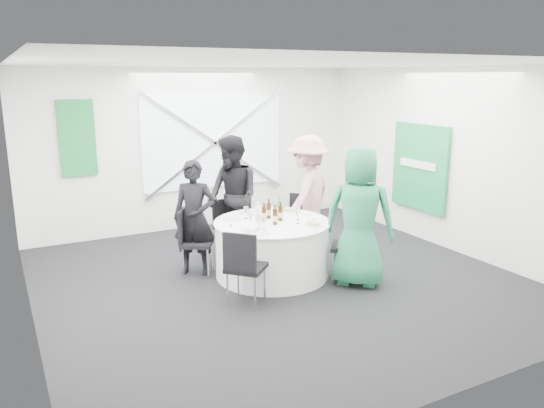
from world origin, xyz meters
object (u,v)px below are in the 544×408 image
chair_back (226,222)px  clear_water_bottle (258,216)px  green_water_bottle (279,209)px  chair_front_right (355,240)px  person_woman_pink (307,194)px  person_man_back_left (194,218)px  person_man_back (233,197)px  chair_back_right (299,220)px  chair_front_left (243,263)px  person_woman_green (359,216)px  chair_back_left (191,237)px  banquet_table (272,248)px

chair_back → clear_water_bottle: 1.32m
green_water_bottle → chair_front_right: bearing=-49.4°
person_woman_pink → person_man_back_left: bearing=-31.8°
person_man_back → chair_back_right: bearing=61.0°
chair_back_right → chair_back: bearing=-159.4°
chair_front_left → person_man_back_left: 1.34m
person_man_back → green_water_bottle: person_man_back is taller
person_man_back → person_woman_green: person_woman_green is taller
person_man_back_left → chair_back_right: bearing=34.9°
chair_back_right → person_woman_green: size_ratio=0.50×
person_man_back_left → chair_front_left: bearing=-52.1°
chair_back_right → person_woman_green: person_woman_green is taller
green_water_bottle → chair_back_right: bearing=39.5°
chair_back → person_woman_green: 2.27m
person_man_back_left → clear_water_bottle: person_man_back_left is taller
person_woman_green → person_man_back_left: bearing=5.1°
chair_front_left → clear_water_bottle: 0.93m
person_man_back_left → green_water_bottle: 1.16m
chair_back_right → chair_front_left: size_ratio=0.98×
chair_back → chair_back_left: bearing=-148.4°
person_man_back → person_woman_green: (0.97, -1.79, 0.00)m
chair_back → person_woman_pink: 1.31m
chair_back → person_woman_pink: bearing=-33.8°
person_man_back → person_woman_pink: 1.14m
clear_water_bottle → green_water_bottle: bearing=22.8°
person_man_back → chair_back_left: bearing=-69.6°
person_man_back_left → clear_water_bottle: (0.65, -0.62, 0.09)m
chair_front_right → green_water_bottle: (-0.69, 0.81, 0.32)m
banquet_table → clear_water_bottle: (-0.23, -0.05, 0.50)m
chair_front_right → person_man_back_left: person_man_back_left is taller
person_woman_pink → clear_water_bottle: (-1.18, -0.71, -0.02)m
person_woman_green → clear_water_bottle: 1.30m
chair_front_right → green_water_bottle: size_ratio=3.05×
chair_back → person_man_back_left: 1.02m
chair_back_left → chair_front_left: (0.18, -1.30, 0.01)m
chair_back_left → chair_front_left: size_ratio=0.98×
chair_back → person_woman_pink: person_woman_pink is taller
chair_back_left → chair_front_left: bearing=-141.5°
person_woman_pink → green_water_bottle: size_ratio=5.72×
person_woman_green → green_water_bottle: size_ratio=5.80×
person_man_back_left → person_woman_green: bearing=-5.6°
chair_back → chair_back_left: 1.03m
chair_front_right → chair_back_right: bearing=-138.5°
chair_front_left → green_water_bottle: size_ratio=2.96×
chair_front_left → green_water_bottle: 1.32m
chair_back_left → clear_water_bottle: size_ratio=2.99×
chair_back_right → chair_front_left: (-1.57, -1.37, 0.01)m
chair_back_right → green_water_bottle: (-0.62, -0.51, 0.35)m
clear_water_bottle → chair_front_left: bearing=-128.0°
chair_back → chair_back_left: size_ratio=0.90×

